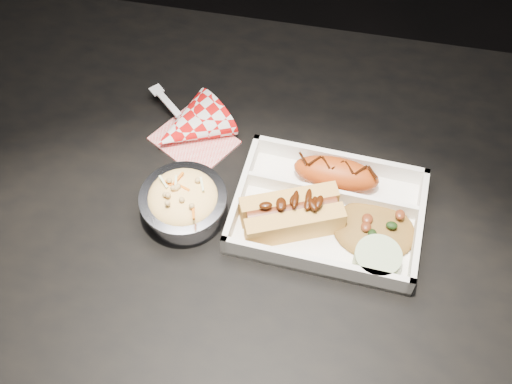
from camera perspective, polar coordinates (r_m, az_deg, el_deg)
dining_table at (r=0.96m, az=0.42°, el=-5.31°), size 1.20×0.80×0.75m
food_tray at (r=0.88m, az=6.38°, el=-1.88°), size 0.26×0.19×0.04m
fried_pastry at (r=0.90m, az=7.14°, el=1.65°), size 0.12×0.05×0.04m
hotdog at (r=0.85m, az=3.21°, el=-1.92°), size 0.14×0.11×0.06m
fried_rice_mound at (r=0.86m, az=10.54°, el=-2.94°), size 0.12×0.10×0.03m
cupcake_liner at (r=0.84m, az=10.71°, el=-5.96°), size 0.06×0.06×0.03m
foil_coleslaw_cup at (r=0.86m, az=-6.46°, el=-0.84°), size 0.12×0.12×0.07m
napkin_fork at (r=0.96m, az=-6.01°, el=5.67°), size 0.16×0.15×0.10m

